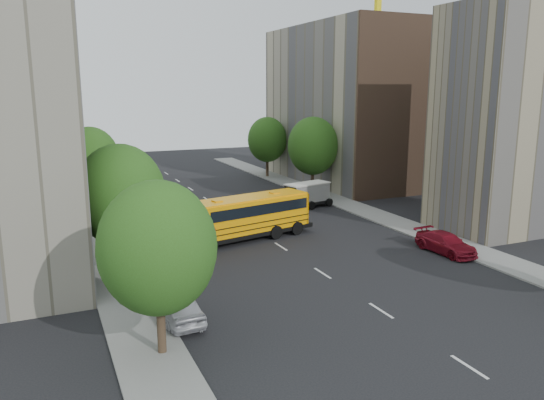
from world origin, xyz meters
TOP-DOWN VIEW (x-y plane):
  - ground at (0.00, 0.00)m, footprint 120.00×120.00m
  - sidewalk_left at (-11.50, 5.00)m, footprint 3.00×80.00m
  - sidewalk_right at (11.50, 5.00)m, footprint 3.00×80.00m
  - lane_markings at (0.00, 10.00)m, footprint 0.15×64.00m
  - building_left_redbrick at (-18.00, 28.00)m, footprint 10.00×15.00m
  - building_right_near at (18.00, -4.50)m, footprint 10.00×7.00m
  - building_right_far at (18.00, 20.00)m, footprint 10.00×22.00m
  - building_right_sidewall at (18.00, 9.00)m, footprint 10.10×0.30m
  - street_tree_0 at (-11.00, -14.00)m, footprint 4.80×4.80m
  - street_tree_1 at (-11.00, -4.00)m, footprint 5.12×5.12m
  - street_tree_2 at (-11.00, 14.00)m, footprint 4.99×4.99m
  - street_tree_4 at (11.00, 14.00)m, footprint 5.25×5.25m
  - street_tree_5 at (11.00, 26.00)m, footprint 4.86×4.86m
  - school_bus at (-2.05, 0.65)m, footprint 11.77×5.04m
  - safari_truck at (7.13, 8.43)m, footprint 5.68×3.15m
  - parked_car_0 at (-9.60, -10.99)m, footprint 2.01×4.48m
  - parked_car_1 at (-9.20, 13.63)m, footprint 1.83×4.34m
  - parked_car_3 at (9.60, -7.78)m, footprint 2.15×4.78m
  - parked_car_4 at (9.60, 13.30)m, footprint 1.93×4.31m

SIDE VIEW (x-z plane):
  - ground at x=0.00m, z-range 0.00..0.00m
  - lane_markings at x=0.00m, z-range 0.00..0.01m
  - sidewalk_left at x=-11.50m, z-range 0.00..0.12m
  - sidewalk_right at x=11.50m, z-range 0.00..0.12m
  - parked_car_3 at x=9.60m, z-range 0.00..1.36m
  - parked_car_1 at x=-9.20m, z-range 0.00..1.39m
  - parked_car_4 at x=9.60m, z-range 0.00..1.44m
  - parked_car_0 at x=-9.60m, z-range 0.00..1.50m
  - safari_truck at x=7.13m, z-range 0.07..2.37m
  - school_bus at x=-2.05m, z-range 0.19..3.43m
  - street_tree_0 at x=-11.00m, z-range 0.94..8.35m
  - street_tree_5 at x=11.00m, z-range 0.95..8.46m
  - street_tree_2 at x=-11.00m, z-range 0.97..8.68m
  - street_tree_1 at x=-11.00m, z-range 1.00..8.90m
  - street_tree_4 at x=11.00m, z-range 1.02..9.13m
  - building_left_redbrick at x=-18.00m, z-range 0.00..13.00m
  - building_right_near at x=18.00m, z-range 0.00..17.00m
  - building_right_far at x=18.00m, z-range 0.00..18.00m
  - building_right_sidewall at x=18.00m, z-range 0.00..18.00m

